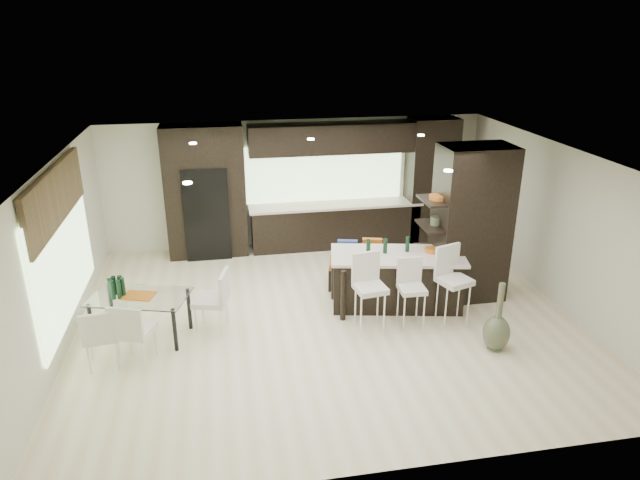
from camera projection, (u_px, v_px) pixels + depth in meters
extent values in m
plane|color=beige|center=(326.00, 317.00, 9.45)|extent=(8.00, 8.00, 0.00)
cube|color=beige|center=(296.00, 183.00, 12.17)|extent=(8.00, 0.02, 2.70)
cube|color=beige|center=(57.00, 260.00, 8.30)|extent=(0.02, 7.00, 2.70)
cube|color=beige|center=(559.00, 226.00, 9.62)|extent=(0.02, 7.00, 2.70)
cube|color=white|center=(327.00, 157.00, 8.47)|extent=(8.00, 7.00, 0.02)
cube|color=#B2D199|center=(64.00, 254.00, 8.49)|extent=(0.04, 3.20, 1.90)
cube|color=#B2D199|center=(324.00, 173.00, 12.16)|extent=(3.40, 0.04, 1.20)
cube|color=brown|center=(56.00, 196.00, 8.17)|extent=(0.08, 3.00, 0.80)
cube|color=white|center=(324.00, 155.00, 8.71)|extent=(4.00, 3.00, 0.02)
cube|color=black|center=(322.00, 186.00, 11.95)|extent=(6.80, 0.68, 2.70)
cube|color=black|center=(207.00, 211.00, 11.65)|extent=(0.90, 0.68, 1.90)
cube|color=black|center=(471.00, 224.00, 9.76)|extent=(1.20, 0.80, 2.70)
cube|color=black|center=(396.00, 279.00, 9.74)|extent=(2.38, 1.37, 0.93)
cube|color=silver|center=(370.00, 302.00, 8.87)|extent=(0.51, 0.51, 1.03)
cube|color=silver|center=(411.00, 301.00, 9.02)|extent=(0.41, 0.41, 0.91)
cube|color=silver|center=(453.00, 294.00, 9.09)|extent=(0.59, 0.59, 1.05)
cube|color=black|center=(366.00, 274.00, 10.43)|extent=(1.43, 0.83, 0.52)
cube|color=white|center=(142.00, 317.00, 8.76)|extent=(1.62, 1.20, 0.70)
cube|color=silver|center=(135.00, 335.00, 8.04)|extent=(0.63, 0.63, 0.92)
cube|color=silver|center=(102.00, 339.00, 7.99)|extent=(0.52, 0.52, 0.86)
cube|color=silver|center=(211.00, 304.00, 8.89)|extent=(0.61, 0.61, 0.93)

